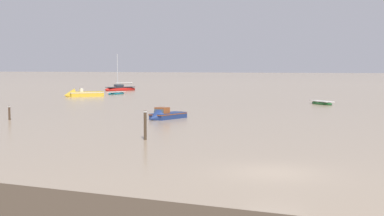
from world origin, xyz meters
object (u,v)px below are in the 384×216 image
(sailboat_moored_0, at_px, (120,89))
(mooring_post_near, at_px, (145,126))
(mooring_post_left, at_px, (9,113))
(rowboat_moored_2, at_px, (116,93))
(rowboat_moored_1, at_px, (322,103))
(motorboat_moored_1, at_px, (80,95))
(motorboat_moored_4, at_px, (164,116))

(sailboat_moored_0, relative_size, mooring_post_near, 3.63)
(mooring_post_left, bearing_deg, rowboat_moored_2, 109.54)
(rowboat_moored_1, distance_m, rowboat_moored_2, 37.26)
(mooring_post_near, xyz_separation_m, mooring_post_left, (-16.71, 6.60, -0.28))
(mooring_post_near, bearing_deg, rowboat_moored_1, 83.37)
(mooring_post_left, bearing_deg, rowboat_moored_1, 55.17)
(rowboat_moored_1, xyz_separation_m, mooring_post_left, (-20.98, -30.15, 0.42))
(motorboat_moored_1, distance_m, rowboat_moored_1, 36.93)
(sailboat_moored_0, height_order, mooring_post_near, sailboat_moored_0)
(motorboat_moored_1, relative_size, rowboat_moored_1, 1.63)
(sailboat_moored_0, bearing_deg, rowboat_moored_1, 90.89)
(rowboat_moored_2, bearing_deg, mooring_post_left, -150.90)
(rowboat_moored_1, bearing_deg, motorboat_moored_1, 40.20)
(motorboat_moored_1, distance_m, mooring_post_left, 36.47)
(rowboat_moored_2, height_order, mooring_post_left, mooring_post_left)
(mooring_post_near, bearing_deg, motorboat_moored_1, 129.53)
(motorboat_moored_1, bearing_deg, rowboat_moored_1, 127.52)
(motorboat_moored_1, relative_size, motorboat_moored_4, 1.34)
(sailboat_moored_0, relative_size, motorboat_moored_4, 1.70)
(rowboat_moored_1, bearing_deg, motorboat_moored_4, 113.67)
(motorboat_moored_4, bearing_deg, motorboat_moored_1, -120.05)
(rowboat_moored_1, distance_m, mooring_post_near, 37.01)
(motorboat_moored_4, relative_size, mooring_post_near, 2.13)
(sailboat_moored_0, xyz_separation_m, rowboat_moored_2, (6.66, -12.36, -0.16))
(sailboat_moored_0, distance_m, rowboat_moored_1, 48.29)
(sailboat_moored_0, height_order, motorboat_moored_4, sailboat_moored_0)
(sailboat_moored_0, relative_size, mooring_post_left, 5.51)
(rowboat_moored_2, relative_size, mooring_post_near, 1.92)
(sailboat_moored_0, height_order, rowboat_moored_2, sailboat_moored_0)
(motorboat_moored_4, distance_m, rowboat_moored_2, 44.11)
(rowboat_moored_1, bearing_deg, mooring_post_left, 99.55)
(motorboat_moored_4, bearing_deg, rowboat_moored_2, -128.93)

